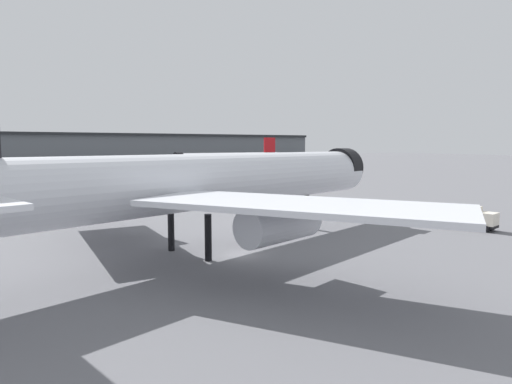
{
  "coord_description": "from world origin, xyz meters",
  "views": [
    {
      "loc": [
        -16.84,
        -39.37,
        10.95
      ],
      "look_at": [
        4.4,
        5.5,
        5.62
      ],
      "focal_mm": 30.43,
      "sensor_mm": 36.0,
      "label": 1
    }
  ],
  "objects_px": {
    "airliner_near_gate": "(205,183)",
    "airliner_far_taxiway": "(230,160)",
    "baggage_tug_wing": "(248,199)",
    "baggage_cart_trailing": "(78,206)",
    "service_truck_front": "(473,217)",
    "traffic_cone_wingtip": "(424,219)"
  },
  "relations": [
    {
      "from": "airliner_near_gate",
      "to": "baggage_tug_wing",
      "type": "bearing_deg",
      "value": 37.51
    },
    {
      "from": "baggage_tug_wing",
      "to": "traffic_cone_wingtip",
      "type": "bearing_deg",
      "value": -129.39
    },
    {
      "from": "airliner_near_gate",
      "to": "baggage_tug_wing",
      "type": "xyz_separation_m",
      "value": [
        19.04,
        31.82,
        -6.2
      ]
    },
    {
      "from": "service_truck_front",
      "to": "baggage_tug_wing",
      "type": "distance_m",
      "value": 39.0
    },
    {
      "from": "baggage_tug_wing",
      "to": "traffic_cone_wingtip",
      "type": "relative_size",
      "value": 4.96
    },
    {
      "from": "baggage_tug_wing",
      "to": "baggage_cart_trailing",
      "type": "xyz_separation_m",
      "value": [
        -29.47,
        3.32,
        0.0
      ]
    },
    {
      "from": "airliner_near_gate",
      "to": "traffic_cone_wingtip",
      "type": "relative_size",
      "value": 80.14
    },
    {
      "from": "service_truck_front",
      "to": "baggage_cart_trailing",
      "type": "relative_size",
      "value": 2.07
    },
    {
      "from": "airliner_near_gate",
      "to": "airliner_far_taxiway",
      "type": "height_order",
      "value": "airliner_near_gate"
    },
    {
      "from": "baggage_cart_trailing",
      "to": "traffic_cone_wingtip",
      "type": "distance_m",
      "value": 54.81
    },
    {
      "from": "baggage_tug_wing",
      "to": "airliner_far_taxiway",
      "type": "bearing_deg",
      "value": 2.83
    },
    {
      "from": "airliner_far_taxiway",
      "to": "baggage_tug_wing",
      "type": "distance_m",
      "value": 65.58
    },
    {
      "from": "baggage_tug_wing",
      "to": "baggage_cart_trailing",
      "type": "bearing_deg",
      "value": 105.57
    },
    {
      "from": "airliner_far_taxiway",
      "to": "traffic_cone_wingtip",
      "type": "bearing_deg",
      "value": 76.16
    },
    {
      "from": "airliner_near_gate",
      "to": "service_truck_front",
      "type": "distance_m",
      "value": 36.2
    },
    {
      "from": "airliner_far_taxiway",
      "to": "baggage_cart_trailing",
      "type": "xyz_separation_m",
      "value": [
        -50.94,
        -58.44,
        -5.1
      ]
    },
    {
      "from": "baggage_cart_trailing",
      "to": "traffic_cone_wingtip",
      "type": "height_order",
      "value": "baggage_cart_trailing"
    },
    {
      "from": "service_truck_front",
      "to": "traffic_cone_wingtip",
      "type": "relative_size",
      "value": 8.25
    },
    {
      "from": "baggage_tug_wing",
      "to": "traffic_cone_wingtip",
      "type": "height_order",
      "value": "baggage_tug_wing"
    },
    {
      "from": "baggage_cart_trailing",
      "to": "airliner_far_taxiway",
      "type": "bearing_deg",
      "value": 80.9
    },
    {
      "from": "airliner_far_taxiway",
      "to": "service_truck_front",
      "type": "bearing_deg",
      "value": 77.14
    },
    {
      "from": "service_truck_front",
      "to": "traffic_cone_wingtip",
      "type": "height_order",
      "value": "service_truck_front"
    }
  ]
}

